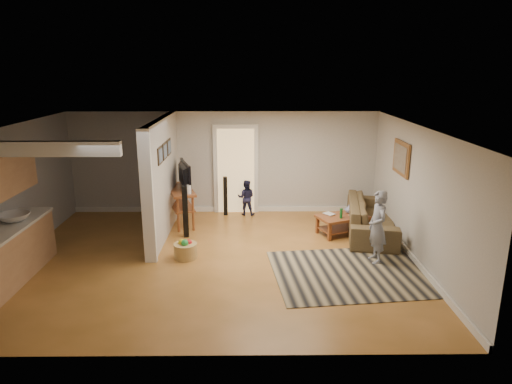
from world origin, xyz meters
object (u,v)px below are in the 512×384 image
coffee_table (343,219)px  toy_basket (186,250)px  toddler (246,215)px  sofa (370,233)px  speaker_right (225,196)px  tv_console (181,192)px  child (375,261)px  speaker_left (185,212)px

coffee_table → toy_basket: size_ratio=2.77×
coffee_table → toy_basket: (-3.25, -1.28, -0.16)m
toy_basket → toddler: size_ratio=0.51×
coffee_table → toddler: bearing=147.5°
sofa → speaker_right: 3.54m
tv_console → speaker_right: size_ratio=1.47×
speaker_right → tv_console: bearing=-154.0°
coffee_table → toy_basket: coffee_table is taller
toy_basket → toddler: bearing=66.8°
child → toddler: bearing=-146.1°
tv_console → speaker_left: tv_console is taller
child → toddler: child is taller
speaker_left → sofa: bearing=-1.0°
coffee_table → toddler: (-2.12, 1.35, -0.33)m
speaker_left → speaker_right: speaker_left is taller
coffee_table → tv_console: tv_console is taller
sofa → toddler: toddler is taller
tv_console → speaker_left: size_ratio=1.25×
speaker_left → toy_basket: speaker_left is taller
tv_console → speaker_right: tv_console is taller
speaker_left → child: speaker_left is taller
sofa → speaker_right: size_ratio=2.56×
coffee_table → child: (0.33, -1.48, -0.33)m
coffee_table → child: bearing=-77.4°
speaker_left → speaker_right: (0.76, 1.50, -0.08)m
speaker_right → sofa: bearing=-27.7°
tv_console → toddler: bearing=4.2°
sofa → coffee_table: (-0.63, -0.06, 0.33)m
sofa → coffee_table: coffee_table is taller
coffee_table → speaker_left: speaker_left is taller
coffee_table → speaker_right: 2.96m
speaker_right → toy_basket: speaker_right is taller
tv_console → sofa: bearing=-27.3°
tv_console → toddler: 1.77m
sofa → speaker_left: size_ratio=2.19×
coffee_table → toddler: 2.53m
child → sofa: bearing=162.0°
tv_console → speaker_left: (0.21, -0.89, -0.19)m
sofa → toddler: size_ratio=2.82×
toy_basket → sofa: bearing=19.1°
speaker_left → toddler: 2.05m
child → coffee_table: bearing=-174.4°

